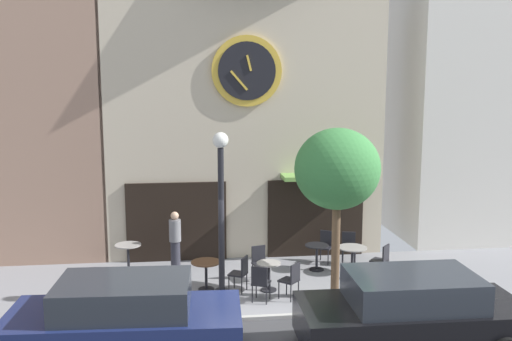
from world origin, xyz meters
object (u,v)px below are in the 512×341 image
Objects in this scene: cafe_table_center_left at (317,253)px; cafe_chair_facing_street at (260,281)px; cafe_table_center at (128,252)px; cafe_chair_mid_row at (241,271)px; cafe_chair_right_end at (292,278)px; parked_car_black at (411,314)px; pedestrian_grey at (175,241)px; parked_car_navy at (125,321)px; cafe_chair_under_awning at (382,258)px; street_tree at (337,170)px; street_lamp at (221,219)px; cafe_table_leftmost at (269,272)px; cafe_table_center_right at (206,269)px; cafe_table_rightmost at (352,254)px; cafe_chair_corner at (349,245)px; cafe_chair_left_end at (260,260)px; cafe_chair_facing_wall at (325,244)px.

cafe_chair_facing_street is (-1.84, -2.11, 0.04)m from cafe_table_center_left.
cafe_table_center is 3.44m from cafe_chair_mid_row.
parked_car_black reaches higher than cafe_chair_right_end.
pedestrian_grey reaches higher than parked_car_navy.
street_tree is at bearing -143.29° from cafe_chair_under_awning.
parked_car_black reaches higher than cafe_chair_mid_row.
street_lamp is 2.12m from cafe_table_leftmost.
parked_car_black is (0.72, -4.86, 0.27)m from cafe_table_center_left.
cafe_table_center_right is at bearing -159.73° from cafe_table_center_left.
parked_car_black is (-0.19, -4.53, 0.22)m from cafe_table_rightmost.
cafe_table_center is 7.92m from parked_car_black.
cafe_chair_corner is 1.00× the size of cafe_chair_mid_row.
cafe_chair_mid_row is (-0.39, 0.74, 0.00)m from cafe_chair_facing_street.
street_lamp is 5.60× the size of cafe_table_leftmost.
cafe_chair_right_end reaches higher than cafe_table_leftmost.
parked_car_navy reaches higher than cafe_table_center_right.
cafe_chair_right_end is at bearing -31.25° from cafe_table_center.
cafe_table_leftmost is 2.06m from cafe_table_center_left.
street_lamp is 5.14× the size of cafe_table_rightmost.
cafe_chair_left_end is 0.54× the size of pedestrian_grey.
cafe_chair_under_awning is (1.59, 1.19, -2.58)m from street_tree.
parked_car_navy is at bearing 176.60° from parked_car_black.
street_lamp is 1.77m from cafe_chair_facing_street.
cafe_chair_right_end is (-1.06, -0.01, -2.58)m from street_tree.
cafe_chair_left_end is at bearing -160.51° from cafe_table_center_left.
cafe_table_center_right is 0.83× the size of cafe_chair_facing_wall.
cafe_chair_under_awning is at bearing 78.03° from parked_car_black.
cafe_table_leftmost is at bearing -8.58° from cafe_table_center_right.
cafe_table_center_left is 0.80× the size of cafe_chair_right_end.
pedestrian_grey reaches higher than cafe_table_rightmost.
cafe_chair_corner is at bearing 24.03° from cafe_table_center_left.
cafe_table_center_right is at bearing 171.42° from cafe_table_leftmost.
cafe_chair_under_awning is at bearing 8.41° from cafe_chair_mid_row.
cafe_chair_facing_wall reaches higher than cafe_table_rightmost.
cafe_chair_corner reaches higher than cafe_table_leftmost.
cafe_table_center is 0.86× the size of cafe_chair_mid_row.
cafe_chair_mid_row is 1.00× the size of cafe_chair_under_awning.
cafe_chair_facing_wall is at bearing 27.58° from cafe_table_center_right.
street_lamp is 4.48× the size of cafe_chair_left_end.
cafe_table_center is 2.61m from cafe_table_center_right.
cafe_chair_right_end reaches higher than cafe_table_center_left.
cafe_table_center_right is at bearing -152.42° from cafe_chair_facing_wall.
cafe_chair_under_awning is at bearing -34.94° from cafe_table_rightmost.
cafe_table_center is 5.56m from cafe_chair_facing_wall.
cafe_chair_right_end is 3.38m from parked_car_black.
cafe_chair_mid_row is at bearing -142.14° from cafe_chair_facing_wall.
street_tree is 3.46m from cafe_chair_mid_row.
cafe_table_rightmost is at bearing 145.06° from cafe_chair_under_awning.
cafe_chair_right_end is (0.46, -0.63, 0.06)m from cafe_table_leftmost.
street_lamp is at bearing -163.27° from cafe_chair_under_awning.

